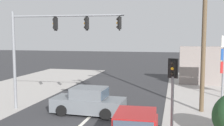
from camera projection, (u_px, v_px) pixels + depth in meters
lane_dash_mid at (84, 123)px, 13.69m from camera, size 0.20×2.40×0.01m
lane_dash_far at (108, 100)px, 18.53m from camera, size 0.20×2.40×0.01m
utility_pole_midground_right at (202, 15)px, 15.17m from camera, size 3.78×0.28×10.71m
traffic_signal_mast at (50, 39)px, 15.56m from camera, size 6.88×0.78×6.00m
pedestal_signal_right_kerb at (173, 85)px, 11.13m from camera, size 0.43×0.31×3.56m
sedan_crossing_left at (89, 102)px, 15.21m from camera, size 4.29×1.99×1.56m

